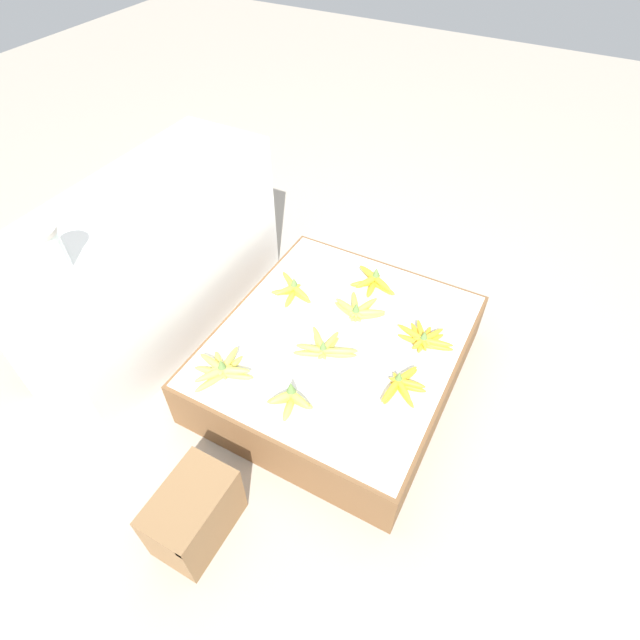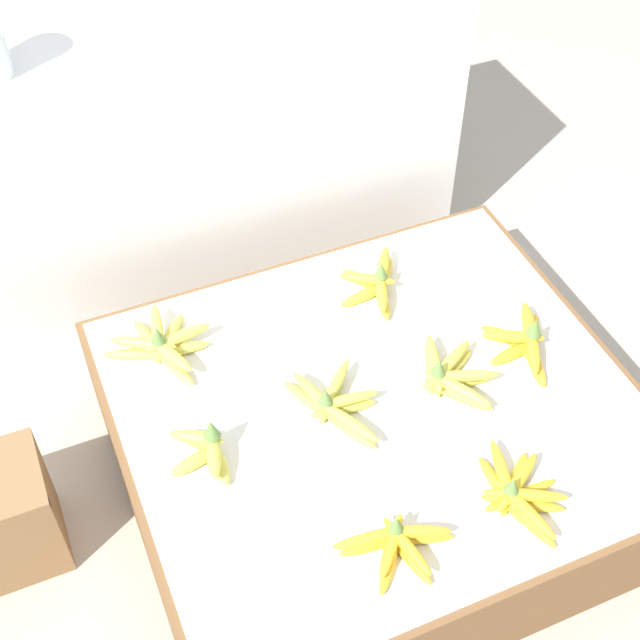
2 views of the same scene
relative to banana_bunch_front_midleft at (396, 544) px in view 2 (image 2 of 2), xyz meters
name	(u,v)px [view 2 (image 2 of 2)]	position (x,y,z in m)	size (l,w,h in m)	color
ground_plane	(373,469)	(0.12, 0.33, -0.28)	(10.00, 10.00, 0.00)	#A89E8E
display_platform	(376,437)	(0.12, 0.33, -0.15)	(1.11, 0.99, 0.25)	brown
back_vendor_table	(203,142)	(0.03, 1.22, 0.10)	(1.30, 0.47, 0.75)	white
banana_bunch_front_midleft	(396,544)	(0.00, 0.00, 0.00)	(0.23, 0.15, 0.09)	gold
banana_bunch_front_midright	(517,494)	(0.27, 0.01, 0.00)	(0.16, 0.25, 0.09)	gold
banana_bunch_middle_left	(205,449)	(-0.26, 0.34, 0.01)	(0.13, 0.18, 0.11)	gold
banana_bunch_middle_midleft	(334,404)	(0.03, 0.35, 0.00)	(0.18, 0.25, 0.09)	gold
banana_bunch_middle_midright	(450,375)	(0.29, 0.32, 0.00)	(0.17, 0.24, 0.10)	gold
banana_bunch_middle_right	(524,342)	(0.49, 0.34, 0.00)	(0.19, 0.22, 0.10)	gold
banana_bunch_back_left	(161,345)	(-0.27, 0.65, 0.00)	(0.25, 0.25, 0.10)	#DBCC4C
banana_bunch_back_midright	(376,283)	(0.26, 0.64, 0.00)	(0.19, 0.21, 0.10)	gold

